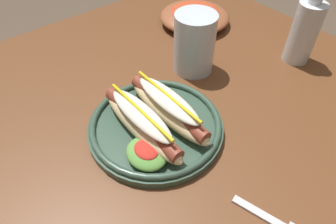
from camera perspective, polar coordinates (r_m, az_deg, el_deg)
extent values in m
cube|color=brown|center=(0.58, 6.87, -5.04)|extent=(1.14, 1.02, 0.04)
cylinder|color=brown|center=(1.30, 3.92, 6.28)|extent=(0.06, 0.06, 0.70)
cylinder|color=#334C3D|center=(0.56, -2.36, -2.95)|extent=(0.25, 0.25, 0.02)
torus|color=#334C3D|center=(0.56, -2.39, -2.13)|extent=(0.25, 0.25, 0.01)
ellipsoid|color=beige|center=(0.53, -5.01, -2.46)|extent=(0.22, 0.05, 0.04)
cylinder|color=brown|center=(0.53, -5.06, -1.89)|extent=(0.20, 0.03, 0.03)
ellipsoid|color=silver|center=(0.51, -5.19, -0.51)|extent=(0.16, 0.04, 0.02)
cylinder|color=yellow|center=(0.51, -5.26, 0.27)|extent=(0.17, 0.01, 0.01)
ellipsoid|color=beige|center=(0.56, 0.01, 0.43)|extent=(0.22, 0.05, 0.04)
cylinder|color=brown|center=(0.55, 0.01, 1.00)|extent=(0.20, 0.03, 0.03)
ellipsoid|color=silver|center=(0.54, 0.01, 2.38)|extent=(0.16, 0.04, 0.02)
cylinder|color=yellow|center=(0.53, 0.01, 3.17)|extent=(0.17, 0.01, 0.01)
ellipsoid|color=#5B9942|center=(0.50, -4.07, -7.86)|extent=(0.08, 0.06, 0.02)
ellipsoid|color=red|center=(0.49, -4.13, -7.16)|extent=(0.05, 0.04, 0.01)
cube|color=silver|center=(0.49, 16.97, -17.96)|extent=(0.09, 0.03, 0.00)
cylinder|color=silver|center=(0.68, 5.05, 12.92)|extent=(0.09, 0.09, 0.13)
cylinder|color=silver|center=(0.77, 24.45, 13.52)|extent=(0.06, 0.06, 0.14)
ellipsoid|color=brown|center=(0.88, 5.10, 17.68)|extent=(0.19, 0.19, 0.04)
ellipsoid|color=#B74223|center=(0.87, 5.16, 18.49)|extent=(0.14, 0.14, 0.02)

